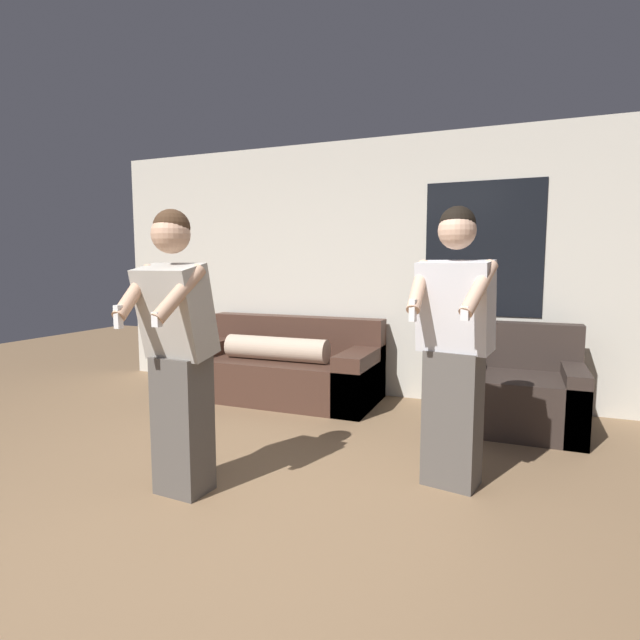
% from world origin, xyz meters
% --- Properties ---
extents(ground_plane, '(14.00, 14.00, 0.00)m').
position_xyz_m(ground_plane, '(0.00, 0.00, 0.00)').
color(ground_plane, '#846647').
extents(wall_back, '(6.21, 0.07, 2.70)m').
position_xyz_m(wall_back, '(0.02, 3.26, 1.35)').
color(wall_back, beige).
rests_on(wall_back, ground_plane).
extents(couch, '(1.99, 0.93, 0.84)m').
position_xyz_m(couch, '(-0.76, 2.76, 0.30)').
color(couch, '#472D23').
rests_on(couch, ground_plane).
extents(armchair, '(1.00, 0.85, 0.88)m').
position_xyz_m(armchair, '(1.56, 2.64, 0.30)').
color(armchair, '#332823').
rests_on(armchair, ground_plane).
extents(side_table, '(0.42, 0.41, 0.73)m').
position_xyz_m(side_table, '(-2.10, 3.00, 0.47)').
color(side_table, '#332319').
rests_on(side_table, ground_plane).
extents(person_left, '(0.47, 0.52, 1.72)m').
position_xyz_m(person_left, '(-0.37, 0.53, 0.89)').
color(person_left, '#56514C').
rests_on(person_left, ground_plane).
extents(person_right, '(0.50, 0.54, 1.75)m').
position_xyz_m(person_right, '(1.16, 1.26, 0.90)').
color(person_right, '#56514C').
rests_on(person_right, ground_plane).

